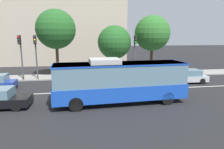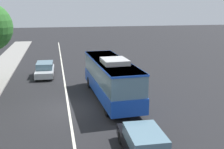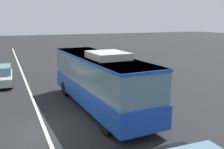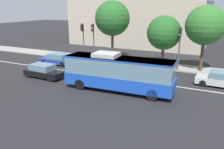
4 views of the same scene
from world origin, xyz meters
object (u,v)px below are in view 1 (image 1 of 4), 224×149
(traffic_light_mid_block, at_px, (135,49))
(street_tree_kerbside_right, at_px, (152,33))
(sedan_silver, at_px, (186,76))
(street_tree_kerbside_left, at_px, (114,42))
(traffic_light_far_corner, at_px, (21,50))
(transit_bus, at_px, (120,80))
(street_tree_kerbside_centre, at_px, (56,29))
(traffic_light_near_corner, at_px, (36,50))

(traffic_light_mid_block, relative_size, street_tree_kerbside_right, 0.68)
(traffic_light_mid_block, bearing_deg, sedan_silver, 52.77)
(traffic_light_mid_block, relative_size, street_tree_kerbside_left, 0.81)
(traffic_light_far_corner, bearing_deg, traffic_light_mid_block, 95.03)
(transit_bus, xyz_separation_m, street_tree_kerbside_centre, (-5.75, 10.70, 4.03))
(street_tree_kerbside_left, bearing_deg, traffic_light_near_corner, -170.05)
(sedan_silver, height_order, traffic_light_far_corner, traffic_light_far_corner)
(transit_bus, relative_size, traffic_light_far_corner, 1.94)
(traffic_light_near_corner, bearing_deg, traffic_light_mid_block, 84.67)
(transit_bus, height_order, street_tree_kerbside_left, street_tree_kerbside_left)
(sedan_silver, distance_m, street_tree_kerbside_centre, 16.05)
(street_tree_kerbside_centre, bearing_deg, traffic_light_mid_block, -9.78)
(sedan_silver, bearing_deg, traffic_light_near_corner, -10.94)
(street_tree_kerbside_right, bearing_deg, traffic_light_far_corner, -176.02)
(transit_bus, bearing_deg, traffic_light_mid_block, 65.52)
(street_tree_kerbside_centre, bearing_deg, traffic_light_far_corner, -155.05)
(sedan_silver, distance_m, traffic_light_near_corner, 17.04)
(traffic_light_mid_block, xyz_separation_m, street_tree_kerbside_left, (-2.26, 1.64, 0.70))
(transit_bus, distance_m, street_tree_kerbside_left, 11.08)
(transit_bus, bearing_deg, street_tree_kerbside_right, 55.96)
(transit_bus, xyz_separation_m, traffic_light_far_corner, (-9.47, 8.97, 1.75))
(transit_bus, xyz_separation_m, sedan_silver, (8.49, 5.36, -1.09))
(transit_bus, xyz_separation_m, street_tree_kerbside_right, (6.13, 10.05, 3.58))
(traffic_light_mid_block, distance_m, street_tree_kerbside_right, 3.24)
(traffic_light_mid_block, xyz_separation_m, street_tree_kerbside_right, (2.49, 0.97, 1.83))
(transit_bus, relative_size, street_tree_kerbside_centre, 1.23)
(sedan_silver, bearing_deg, traffic_light_mid_block, -35.55)
(traffic_light_near_corner, height_order, traffic_light_mid_block, same)
(transit_bus, xyz_separation_m, street_tree_kerbside_left, (1.37, 10.72, 2.45))
(traffic_light_near_corner, xyz_separation_m, street_tree_kerbside_right, (14.02, 0.96, 1.83))
(street_tree_kerbside_left, distance_m, street_tree_kerbside_centre, 7.30)
(street_tree_kerbside_left, bearing_deg, transit_bus, -97.30)
(sedan_silver, bearing_deg, transit_bus, 34.17)
(traffic_light_near_corner, height_order, traffic_light_far_corner, same)
(traffic_light_far_corner, relative_size, street_tree_kerbside_right, 0.68)
(traffic_light_mid_block, distance_m, street_tree_kerbside_left, 2.87)
(transit_bus, distance_m, traffic_light_mid_block, 9.94)
(street_tree_kerbside_right, bearing_deg, transit_bus, -121.35)
(traffic_light_far_corner, bearing_deg, street_tree_kerbside_right, 98.51)
(street_tree_kerbside_right, bearing_deg, traffic_light_mid_block, -158.77)
(sedan_silver, relative_size, street_tree_kerbside_centre, 0.55)
(sedan_silver, relative_size, traffic_light_near_corner, 0.88)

